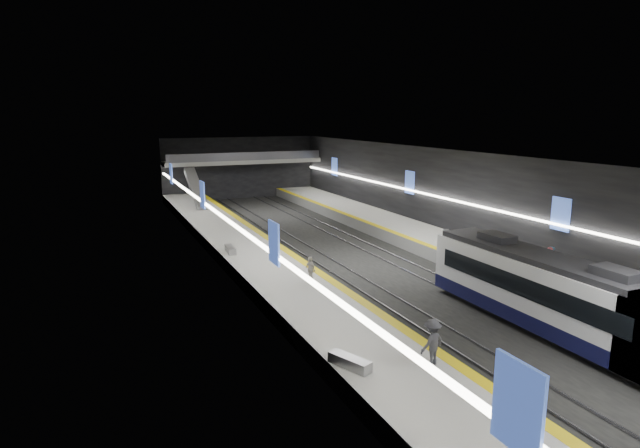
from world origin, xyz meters
name	(u,v)px	position (x,y,z in m)	size (l,w,h in m)	color
ground	(368,266)	(0.00, 0.00, 0.00)	(70.00, 70.00, 0.00)	black
ceiling	(370,157)	(0.00, 0.00, 8.00)	(20.00, 70.00, 0.04)	beige
wall_left	(233,224)	(-10.00, 0.00, 4.00)	(0.04, 70.00, 8.00)	black
wall_right	(480,203)	(10.00, 0.00, 4.00)	(0.04, 70.00, 8.00)	black
wall_back	(240,168)	(0.00, 35.00, 4.00)	(20.00, 0.04, 8.00)	black
platform_left	(271,271)	(-7.50, 0.00, 0.50)	(5.00, 70.00, 1.00)	slate
tile_surface_left	(271,264)	(-7.50, 0.00, 1.01)	(5.00, 70.00, 0.02)	#9F9F9A
tactile_strip_left	(301,260)	(-5.30, 0.00, 1.02)	(0.60, 70.00, 0.02)	#DABC0B
platform_right	(452,249)	(7.50, 0.00, 0.50)	(5.00, 70.00, 1.00)	slate
tile_surface_right	(452,243)	(7.50, 0.00, 1.01)	(5.00, 70.00, 0.02)	#9F9F9A
tactile_strip_right	(429,245)	(5.30, 0.00, 1.02)	(0.60, 70.00, 0.02)	#DABC0B
rails	(368,265)	(0.00, 0.00, 0.06)	(6.52, 70.00, 0.12)	gray
ad_posters	(363,203)	(0.00, 1.00, 4.50)	(19.94, 53.50, 2.20)	#476BD6
cove_light_left	(236,226)	(-9.80, 0.00, 3.80)	(0.25, 68.60, 0.12)	white
cove_light_right	(478,206)	(9.80, 0.00, 3.80)	(0.25, 68.60, 0.12)	white
mezzanine_bridge	(244,161)	(0.00, 32.93, 5.04)	(20.00, 3.00, 1.50)	gray
escalator	(196,188)	(-7.50, 26.00, 2.90)	(1.20, 8.00, 0.60)	#99999E
bench_left_near	(350,362)	(-9.38, -15.60, 1.23)	(0.53, 1.91, 0.47)	#99999E
bench_left_far	(230,250)	(-9.24, 4.06, 1.23)	(0.53, 1.90, 0.46)	#99999E
bench_right_near	(574,275)	(8.51, -10.70, 1.24)	(0.55, 1.97, 0.48)	#99999E
bench_right_far	(449,234)	(8.70, 2.02, 1.21)	(0.48, 1.74, 0.42)	#99999E
passenger_right_a	(549,262)	(7.34, -9.77, 1.96)	(0.70, 0.46, 1.92)	#A83F45
passenger_right_b	(551,261)	(7.74, -9.54, 1.93)	(0.90, 0.70, 1.85)	teal
passenger_left_a	(310,270)	(-6.57, -4.75, 1.79)	(0.92, 0.38, 1.58)	silver
passenger_left_b	(432,343)	(-6.23, -16.69, 1.96)	(1.24, 0.71, 1.92)	#3A3B41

